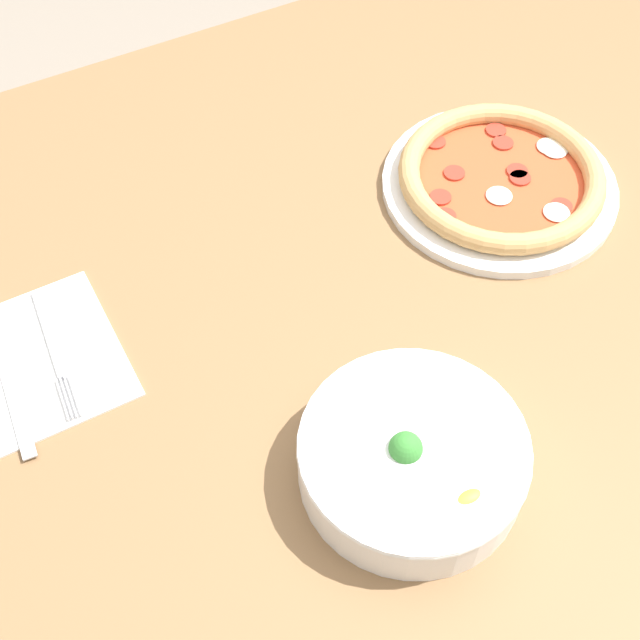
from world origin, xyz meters
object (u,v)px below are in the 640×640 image
(bowl, at_px, (412,457))
(fork, at_px, (54,351))
(pizza, at_px, (501,179))
(knife, at_px, (5,364))

(bowl, relative_size, fork, 1.23)
(fork, bearing_deg, pizza, 92.21)
(pizza, relative_size, knife, 1.29)
(bowl, bearing_deg, pizza, -136.98)
(pizza, distance_m, bowl, 0.41)
(pizza, distance_m, fork, 0.56)
(fork, relative_size, knife, 0.80)
(pizza, bearing_deg, knife, -2.55)
(pizza, xyz_separation_m, bowl, (0.30, 0.28, 0.02))
(fork, bearing_deg, knife, -94.46)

